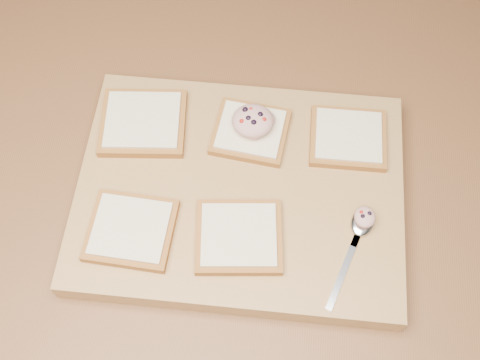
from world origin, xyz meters
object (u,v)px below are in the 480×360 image
at_px(cutting_board, 240,192).
at_px(bread_far_center, 250,131).
at_px(tuna_salad_dollop, 253,121).
at_px(spoon, 360,228).

bearing_deg(cutting_board, bread_far_center, 85.83).
bearing_deg(tuna_salad_dollop, bread_far_center, -119.05).
xyz_separation_m(cutting_board, bread_far_center, (0.01, 0.09, 0.03)).
relative_size(tuna_salad_dollop, spoon, 0.39).
distance_m(tuna_salad_dollop, spoon, 0.23).
bearing_deg(spoon, bread_far_center, 139.67).
relative_size(cutting_board, bread_far_center, 3.94).
xyz_separation_m(cutting_board, tuna_salad_dollop, (0.01, 0.10, 0.05)).
distance_m(bread_far_center, tuna_salad_dollop, 0.02).
bearing_deg(bread_far_center, cutting_board, -94.17).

